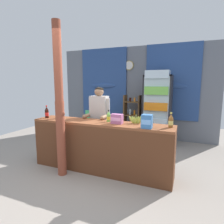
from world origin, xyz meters
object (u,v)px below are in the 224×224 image
soda_bottle_orange_soda (57,112)px  snack_box_biscuit (147,121)px  snack_box_wafer (117,119)px  banana_bunch (136,120)px  bottle_shelf_rack (132,117)px  stall_counter (98,143)px  soda_bottle_cola (47,113)px  timber_post (60,105)px  drink_fridge (157,105)px  shopkeeper (99,115)px  soda_bottle_lime_soda (109,117)px  soda_bottle_iced_tea (171,121)px  plastic_lawn_chair (87,124)px

soda_bottle_orange_soda → snack_box_biscuit: bearing=-4.1°
snack_box_wafer → banana_bunch: size_ratio=0.70×
bottle_shelf_rack → stall_counter: bearing=-89.3°
soda_bottle_cola → timber_post: bearing=-30.4°
drink_fridge → shopkeeper: (-0.96, -1.50, -0.09)m
soda_bottle_lime_soda → stall_counter: bearing=-124.8°
timber_post → soda_bottle_iced_tea: bearing=14.0°
timber_post → soda_bottle_cola: 0.74m
soda_bottle_orange_soda → bottle_shelf_rack: bearing=67.8°
shopkeeper → snack_box_wafer: size_ratio=7.73×
stall_counter → bottle_shelf_rack: 2.29m
bottle_shelf_rack → soda_bottle_lime_soda: (0.16, -2.10, 0.36)m
snack_box_wafer → soda_bottle_cola: bearing=-178.5°
soda_bottle_iced_tea → soda_bottle_orange_soda: bearing=-178.2°
soda_bottle_cola → snack_box_biscuit: size_ratio=1.18×
timber_post → plastic_lawn_chair: bearing=106.6°
stall_counter → timber_post: bearing=-152.1°
soda_bottle_iced_tea → snack_box_biscuit: soda_bottle_iced_tea is taller
plastic_lawn_chair → shopkeeper: bearing=-49.2°
soda_bottle_iced_tea → stall_counter: bearing=-173.3°
soda_bottle_orange_soda → soda_bottle_iced_tea: soda_bottle_orange_soda is taller
soda_bottle_orange_soda → soda_bottle_cola: soda_bottle_orange_soda is taller
snack_box_biscuit → banana_bunch: snack_box_biscuit is taller
drink_fridge → shopkeeper: 1.79m
timber_post → soda_bottle_cola: bearing=149.6°
soda_bottle_orange_soda → banana_bunch: size_ratio=1.15×
timber_post → bottle_shelf_rack: 2.72m
bottle_shelf_rack → shopkeeper: (-0.22, -1.73, 0.30)m
stall_counter → bottle_shelf_rack: size_ratio=2.04×
plastic_lawn_chair → snack_box_biscuit: 2.67m
timber_post → snack_box_biscuit: 1.50m
bottle_shelf_rack → shopkeeper: size_ratio=0.83×
bottle_shelf_rack → soda_bottle_cola: 2.54m
plastic_lawn_chair → banana_bunch: size_ratio=2.99×
snack_box_biscuit → shopkeeper: bearing=151.8°
shopkeeper → drink_fridge: bearing=57.4°
drink_fridge → snack_box_wafer: bearing=-101.1°
soda_bottle_lime_soda → banana_bunch: (0.51, 0.04, -0.03)m
soda_bottle_lime_soda → soda_bottle_iced_tea: (1.10, -0.04, 0.01)m
shopkeeper → stall_counter: bearing=-66.1°
drink_fridge → bottle_shelf_rack: (-0.75, 0.23, -0.39)m
snack_box_biscuit → banana_bunch: bearing=131.6°
plastic_lawn_chair → soda_bottle_cola: soda_bottle_cola is taller
soda_bottle_iced_tea → banana_bunch: bearing=172.3°
timber_post → plastic_lawn_chair: timber_post is taller
timber_post → soda_bottle_lime_soda: (0.70, 0.49, -0.24)m
drink_fridge → banana_bunch: 1.84m
plastic_lawn_chair → soda_bottle_cola: size_ratio=3.35×
soda_bottle_orange_soda → soda_bottle_iced_tea: bearing=1.8°
timber_post → snack_box_biscuit: timber_post is taller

